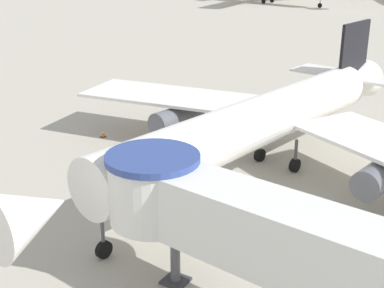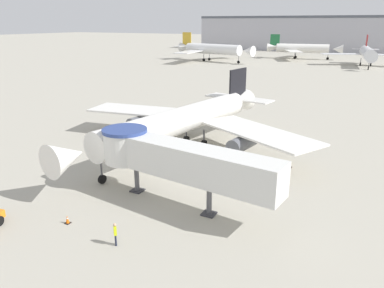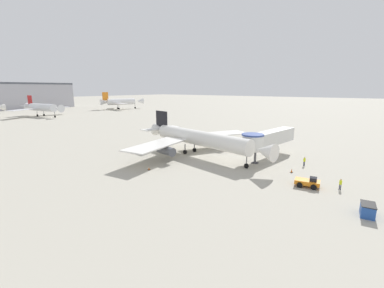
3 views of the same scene
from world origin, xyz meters
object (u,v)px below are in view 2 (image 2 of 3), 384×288
at_px(traffic_cone_near_nose, 67,220).
at_px(background_jet_green_tail, 301,48).
at_px(jet_bridge, 171,158).
at_px(main_airplane, 184,120).
at_px(background_jet_red_tail, 368,53).
at_px(traffic_cone_port_wing, 101,132).
at_px(traffic_cone_starboard_wing, 290,164).
at_px(background_jet_gold_tail, 211,49).
at_px(ground_crew_wing_walker, 115,233).

distance_m(traffic_cone_near_nose, background_jet_green_tail, 146.82).
height_order(jet_bridge, background_jet_green_tail, background_jet_green_tail).
relative_size(main_airplane, background_jet_red_tail, 1.07).
height_order(background_jet_red_tail, background_jet_green_tail, background_jet_red_tail).
distance_m(traffic_cone_port_wing, background_jet_green_tail, 125.83).
xyz_separation_m(jet_bridge, traffic_cone_starboard_wing, (7.10, 13.04, -3.81)).
distance_m(main_airplane, traffic_cone_starboard_wing, 13.48).
distance_m(jet_bridge, background_jet_red_tail, 121.74).
bearing_deg(jet_bridge, background_jet_red_tail, 93.27).
distance_m(traffic_cone_near_nose, background_jet_red_tail, 129.11).
bearing_deg(background_jet_gold_tail, ground_crew_wing_walker, -144.77).
xyz_separation_m(traffic_cone_port_wing, ground_crew_wing_walker, (19.38, -20.95, 0.71)).
relative_size(ground_crew_wing_walker, background_jet_green_tail, 0.06).
xyz_separation_m(traffic_cone_near_nose, ground_crew_wing_walker, (5.27, -0.63, 0.67)).
bearing_deg(background_jet_red_tail, traffic_cone_near_nose, -103.52).
bearing_deg(traffic_cone_port_wing, background_jet_gold_tail, 106.30).
height_order(ground_crew_wing_walker, background_jet_red_tail, background_jet_red_tail).
distance_m(traffic_cone_port_wing, background_jet_red_tail, 111.46).
xyz_separation_m(ground_crew_wing_walker, background_jet_gold_tail, (-48.38, 120.17, 3.76)).
relative_size(traffic_cone_starboard_wing, traffic_cone_port_wing, 1.24).
bearing_deg(background_jet_red_tail, jet_bridge, -101.30).
xyz_separation_m(main_airplane, jet_bridge, (5.97, -13.09, 0.49)).
bearing_deg(traffic_cone_starboard_wing, main_airplane, 179.78).
bearing_deg(ground_crew_wing_walker, background_jet_green_tail, -38.43).
xyz_separation_m(jet_bridge, ground_crew_wing_walker, (-0.17, -7.52, -3.18)).
height_order(background_jet_gold_tail, background_jet_red_tail, background_jet_gold_tail).
relative_size(traffic_cone_port_wing, ground_crew_wing_walker, 0.36).
distance_m(jet_bridge, traffic_cone_port_wing, 24.04).
height_order(traffic_cone_port_wing, ground_crew_wing_walker, ground_crew_wing_walker).
height_order(traffic_cone_near_nose, traffic_cone_port_wing, traffic_cone_near_nose).
distance_m(jet_bridge, traffic_cone_near_nose, 9.58).
bearing_deg(traffic_cone_near_nose, background_jet_gold_tail, 109.83).
relative_size(ground_crew_wing_walker, background_jet_gold_tail, 0.05).
relative_size(jet_bridge, background_jet_red_tail, 0.55).
bearing_deg(background_jet_green_tail, main_airplane, 179.23).
xyz_separation_m(traffic_cone_starboard_wing, traffic_cone_near_nose, (-12.53, -19.93, -0.04)).
relative_size(traffic_cone_near_nose, traffic_cone_port_wing, 1.11).
distance_m(ground_crew_wing_walker, background_jet_gold_tail, 129.60).
xyz_separation_m(background_jet_red_tail, background_jet_green_tail, (-26.81, 17.69, -0.21)).
height_order(traffic_cone_starboard_wing, ground_crew_wing_walker, ground_crew_wing_walker).
bearing_deg(ground_crew_wing_walker, traffic_cone_near_nose, 37.32).
distance_m(main_airplane, jet_bridge, 14.40).
distance_m(traffic_cone_port_wing, ground_crew_wing_walker, 28.55).
relative_size(jet_bridge, background_jet_gold_tail, 0.46).
height_order(traffic_cone_near_nose, background_jet_red_tail, background_jet_red_tail).
relative_size(traffic_cone_near_nose, ground_crew_wing_walker, 0.40).
relative_size(traffic_cone_starboard_wing, background_jet_gold_tail, 0.02).
bearing_deg(jet_bridge, main_airplane, 121.24).
xyz_separation_m(ground_crew_wing_walker, background_jet_green_tail, (-19.26, 146.72, 3.38)).
distance_m(jet_bridge, ground_crew_wing_walker, 8.16).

